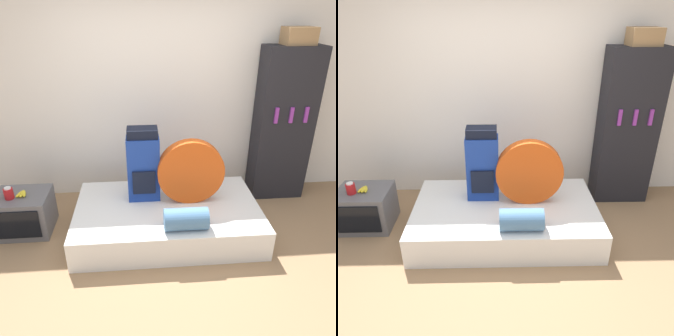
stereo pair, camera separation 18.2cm
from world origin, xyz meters
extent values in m
plane|color=#997551|center=(0.00, 0.00, 0.00)|extent=(16.00, 16.00, 0.00)
cube|color=white|center=(0.00, 1.73, 1.30)|extent=(8.00, 0.05, 2.60)
cube|color=white|center=(0.02, 0.77, 0.17)|extent=(1.97, 1.17, 0.33)
cube|color=navy|center=(-0.22, 0.96, 0.69)|extent=(0.34, 0.21, 0.72)
cube|color=black|center=(-0.22, 0.97, 1.10)|extent=(0.32, 0.19, 0.10)
cube|color=black|center=(-0.22, 0.84, 0.58)|extent=(0.24, 0.03, 0.26)
cylinder|color=#D14C14|center=(0.28, 0.85, 0.69)|extent=(0.71, 0.13, 0.71)
cylinder|color=teal|center=(0.17, 0.35, 0.44)|extent=(0.42, 0.22, 0.22)
cube|color=#5B5B60|center=(-1.55, 0.93, 0.22)|extent=(0.58, 0.48, 0.45)
cube|color=black|center=(-1.55, 0.68, 0.23)|extent=(0.46, 0.02, 0.32)
cylinder|color=#B2191E|center=(-1.63, 0.87, 0.51)|extent=(0.10, 0.10, 0.11)
cylinder|color=white|center=(-1.63, 0.87, 0.57)|extent=(0.07, 0.07, 0.02)
ellipsoid|color=yellow|center=(-1.54, 0.92, 0.47)|extent=(0.08, 0.15, 0.04)
ellipsoid|color=yellow|center=(-1.52, 0.92, 0.47)|extent=(0.04, 0.15, 0.04)
ellipsoid|color=yellow|center=(-1.50, 0.92, 0.47)|extent=(0.08, 0.15, 0.04)
cube|color=black|center=(1.51, 1.49, 0.94)|extent=(0.67, 0.34, 1.88)
cube|color=purple|center=(1.33, 1.31, 1.13)|extent=(0.04, 0.02, 0.18)
cube|color=purple|center=(1.51, 1.31, 1.13)|extent=(0.04, 0.02, 0.18)
cube|color=purple|center=(1.68, 1.31, 1.13)|extent=(0.04, 0.02, 0.18)
cube|color=#99754C|center=(1.52, 1.49, 1.97)|extent=(0.33, 0.26, 0.19)
camera|label=1|loc=(-0.23, -2.20, 2.27)|focal=35.00mm
camera|label=2|loc=(-0.04, -2.21, 2.27)|focal=35.00mm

